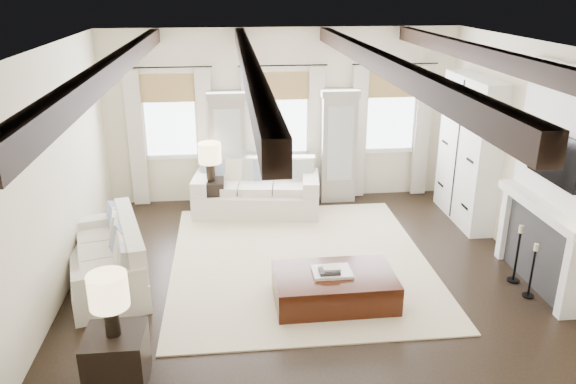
{
  "coord_description": "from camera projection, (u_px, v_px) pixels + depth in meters",
  "views": [
    {
      "loc": [
        -0.99,
        -6.45,
        3.94
      ],
      "look_at": [
        -0.19,
        0.94,
        1.15
      ],
      "focal_mm": 35.0,
      "sensor_mm": 36.0,
      "label": 1
    }
  ],
  "objects": [
    {
      "name": "ground",
      "position": [
        310.0,
        297.0,
        7.49
      ],
      "size": [
        7.5,
        7.5,
        0.0
      ],
      "primitive_type": "plane",
      "color": "black",
      "rests_on": "ground"
    },
    {
      "name": "room_shell",
      "position": [
        356.0,
        141.0,
        7.73
      ],
      "size": [
        6.54,
        7.54,
        3.22
      ],
      "color": "#EFE4C6",
      "rests_on": "ground"
    },
    {
      "name": "area_rug",
      "position": [
        300.0,
        261.0,
        8.44
      ],
      "size": [
        3.79,
        4.26,
        0.02
      ],
      "primitive_type": "cube",
      "color": "beige",
      "rests_on": "ground"
    },
    {
      "name": "sofa_back",
      "position": [
        257.0,
        190.0,
        10.18
      ],
      "size": [
        2.33,
        1.27,
        0.95
      ],
      "color": "silver",
      "rests_on": "ground"
    },
    {
      "name": "sofa_left",
      "position": [
        111.0,
        259.0,
        7.74
      ],
      "size": [
        1.42,
        2.21,
        0.87
      ],
      "color": "silver",
      "rests_on": "ground"
    },
    {
      "name": "ottoman",
      "position": [
        334.0,
        288.0,
        7.3
      ],
      "size": [
        1.56,
        0.99,
        0.41
      ],
      "primitive_type": "cube",
      "rotation": [
        0.0,
        0.0,
        0.01
      ],
      "color": "black",
      "rests_on": "ground"
    },
    {
      "name": "tray",
      "position": [
        332.0,
        272.0,
        7.25
      ],
      "size": [
        0.5,
        0.39,
        0.04
      ],
      "primitive_type": "cube",
      "rotation": [
        0.0,
        0.0,
        0.01
      ],
      "color": "white",
      "rests_on": "ottoman"
    },
    {
      "name": "book_lower",
      "position": [
        329.0,
        271.0,
        7.18
      ],
      "size": [
        0.26,
        0.2,
        0.04
      ],
      "primitive_type": "cube",
      "rotation": [
        0.0,
        0.0,
        0.01
      ],
      "color": "#262628",
      "rests_on": "tray"
    },
    {
      "name": "book_upper",
      "position": [
        331.0,
        268.0,
        7.19
      ],
      "size": [
        0.22,
        0.17,
        0.03
      ],
      "primitive_type": "cube",
      "rotation": [
        0.0,
        0.0,
        0.01
      ],
      "color": "beige",
      "rests_on": "book_lower"
    },
    {
      "name": "side_table_front",
      "position": [
        117.0,
        359.0,
        5.77
      ],
      "size": [
        0.6,
        0.6,
        0.6
      ],
      "primitive_type": "cube",
      "color": "black",
      "rests_on": "ground"
    },
    {
      "name": "lamp_front",
      "position": [
        109.0,
        294.0,
        5.51
      ],
      "size": [
        0.39,
        0.39,
        0.68
      ],
      "color": "black",
      "rests_on": "side_table_front"
    },
    {
      "name": "side_table_back",
      "position": [
        212.0,
        198.0,
        9.99
      ],
      "size": [
        0.44,
        0.44,
        0.66
      ],
      "primitive_type": "cube",
      "color": "black",
      "rests_on": "ground"
    },
    {
      "name": "lamp_back",
      "position": [
        210.0,
        155.0,
        9.71
      ],
      "size": [
        0.4,
        0.4,
        0.68
      ],
      "color": "black",
      "rests_on": "side_table_back"
    },
    {
      "name": "candlestick_near",
      "position": [
        531.0,
        275.0,
        7.39
      ],
      "size": [
        0.16,
        0.16,
        0.78
      ],
      "color": "black",
      "rests_on": "ground"
    },
    {
      "name": "candlestick_far",
      "position": [
        517.0,
        258.0,
        7.76
      ],
      "size": [
        0.17,
        0.17,
        0.85
      ],
      "color": "black",
      "rests_on": "ground"
    }
  ]
}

